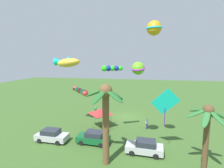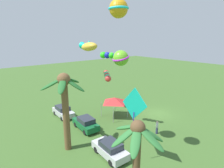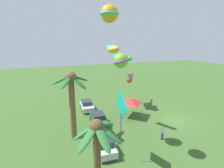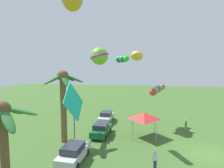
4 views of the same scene
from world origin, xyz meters
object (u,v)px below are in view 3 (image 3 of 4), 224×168
Objects in this scene: parked_car_0 at (104,144)px; kite_ball_0 at (121,61)px; spectator_1 at (162,133)px; kite_fish_2 at (113,49)px; parked_car_1 at (87,105)px; parked_car_2 at (98,118)px; festival_tent at (130,101)px; kite_tube_5 at (130,77)px; spectator_0 at (151,102)px; kite_diamond_1 at (121,106)px; kite_tube_3 at (121,58)px; palm_tree_0 at (97,143)px; palm_tree_1 at (72,92)px; kite_ball_4 at (109,14)px.

parked_car_0 is 2.13× the size of kite_ball_0.
kite_fish_2 is (11.25, 1.72, 8.79)m from spectator_1.
parked_car_1 is 0.99× the size of parked_car_2.
festival_tent is at bearing -85.11° from parked_car_2.
parked_car_2 is at bearing 121.79° from kite_tube_5.
kite_ball_0 is at bearing 148.21° from kite_tube_5.
spectator_0 reaches higher than parked_car_0.
kite_diamond_1 reaches higher than festival_tent.
spectator_0 is 0.62× the size of kite_tube_3.
kite_diamond_1 is at bearing -155.99° from parked_car_0.
parked_car_1 is 1.38× the size of festival_tent.
palm_tree_0 is 14.34m from festival_tent.
kite_diamond_1 is at bearing 150.41° from kite_tube_5.
kite_tube_3 reaches higher than parked_car_2.
palm_tree_1 reaches higher than parked_car_0.
kite_fish_2 is at bearing -93.32° from parked_car_1.
kite_tube_3 is (-6.62, 1.40, -0.71)m from kite_fish_2.
palm_tree_1 is 15.40m from spectator_0.
kite_ball_0 is at bearing -22.16° from kite_diamond_1.
kite_fish_2 reaches higher than kite_diamond_1.
kite_tube_3 reaches higher than spectator_0.
kite_ball_0 is 11.50m from kite_tube_5.
parked_car_0 is 9.00m from festival_tent.
palm_tree_0 is 1.60× the size of kite_fish_2.
kite_ball_4 reaches higher than parked_car_2.
palm_tree_1 is 1.88× the size of kite_diamond_1.
palm_tree_0 reaches higher than festival_tent.
festival_tent is at bearing -167.57° from kite_fish_2.
festival_tent is (6.42, -6.07, 1.72)m from parked_car_0.
spectator_1 is 0.41× the size of kite_fish_2.
kite_tube_3 is at bearing -33.71° from kite_ball_4.
spectator_1 is at bearing -173.84° from festival_tent.
kite_diamond_1 is at bearing 162.17° from kite_fish_2.
parked_car_1 is 9.88m from kite_fish_2.
kite_tube_5 is (-1.07, -7.12, 4.31)m from parked_car_1.
spectator_0 is at bearing -43.85° from kite_diamond_1.
parked_car_1 is (16.37, -2.82, -3.79)m from palm_tree_0.
spectator_0 is 10.98m from kite_fish_2.
kite_tube_5 is (3.72, -1.73, 2.59)m from festival_tent.
kite_tube_3 is 1.26× the size of kite_ball_4.
kite_ball_4 is (-4.92, 3.28, 4.13)m from kite_tube_3.
palm_tree_0 is 8.67m from kite_ball_0.
parked_car_1 is (11.21, -0.69, 0.00)m from parked_car_0.
spectator_1 is 9.52m from kite_ball_0.
spectator_0 is 0.51× the size of kite_tube_5.
parked_car_0 is 2.51× the size of spectator_1.
festival_tent is 13.88m from kite_ball_4.
spectator_0 is 0.56× the size of festival_tent.
parked_car_1 is 17.02m from kite_ball_4.
parked_car_1 is 10.87m from spectator_0.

